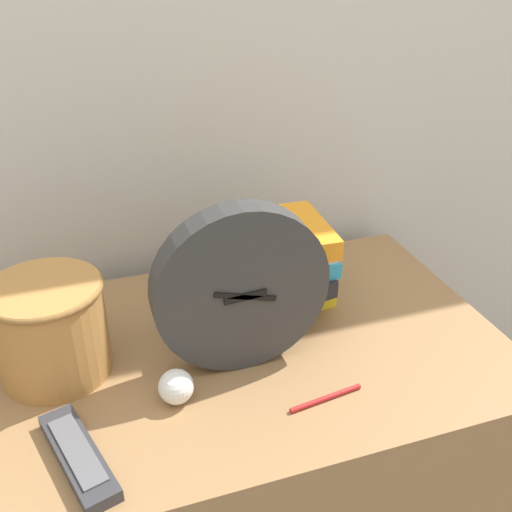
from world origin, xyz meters
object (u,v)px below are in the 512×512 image
at_px(desk_clock, 241,289).
at_px(basket, 50,326).
at_px(book_stack, 268,265).
at_px(tv_remote, 78,456).
at_px(pen, 326,398).
at_px(crumpled_paper_ball, 176,387).

xyz_separation_m(desk_clock, basket, (-0.29, 0.07, -0.05)).
relative_size(book_stack, tv_remote, 1.29).
relative_size(book_stack, pen, 2.03).
bearing_deg(crumpled_paper_ball, pen, -18.59).
xyz_separation_m(book_stack, tv_remote, (-0.37, -0.27, -0.08)).
bearing_deg(pen, crumpled_paper_ball, 161.41).
height_order(crumpled_paper_ball, pen, crumpled_paper_ball).
bearing_deg(basket, tv_remote, -85.19).
bearing_deg(desk_clock, book_stack, 55.54).
relative_size(desk_clock, basket, 1.54).
height_order(book_stack, tv_remote, book_stack).
xyz_separation_m(desk_clock, pen, (0.09, -0.13, -0.14)).
bearing_deg(tv_remote, crumpled_paper_ball, 26.25).
relative_size(basket, tv_remote, 0.94).
height_order(desk_clock, pen, desk_clock).
bearing_deg(book_stack, desk_clock, -124.46).
xyz_separation_m(desk_clock, tv_remote, (-0.28, -0.13, -0.13)).
relative_size(basket, crumpled_paper_ball, 3.37).
bearing_deg(book_stack, basket, -171.11).
bearing_deg(desk_clock, pen, -54.67).
height_order(tv_remote, crumpled_paper_ball, crumpled_paper_ball).
height_order(book_stack, pen, book_stack).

